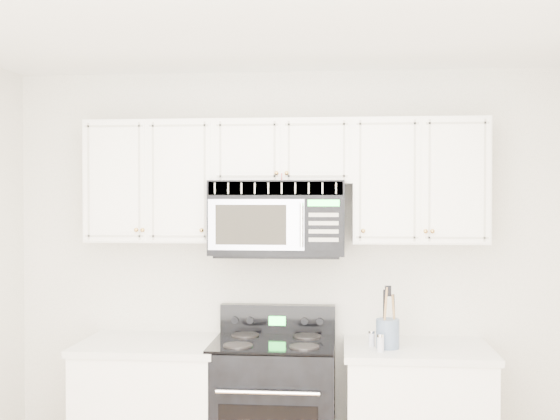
# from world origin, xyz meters

# --- Properties ---
(room) EXTENTS (3.51, 3.51, 2.61)m
(room) POSITION_xyz_m (0.00, 0.00, 1.30)
(room) COLOR brown
(room) RESTS_ON ground
(range) EXTENTS (0.73, 0.67, 1.11)m
(range) POSITION_xyz_m (-0.05, 1.44, 0.48)
(range) COLOR black
(range) RESTS_ON ground
(upper_cabinets) EXTENTS (2.44, 0.37, 0.75)m
(upper_cabinets) POSITION_xyz_m (0.00, 1.58, 1.93)
(upper_cabinets) COLOR white
(upper_cabinets) RESTS_ON ground
(microwave) EXTENTS (0.81, 0.46, 0.45)m
(microwave) POSITION_xyz_m (-0.03, 1.54, 1.67)
(microwave) COLOR black
(microwave) RESTS_ON ground
(utensil_crock) EXTENTS (0.14, 0.14, 0.36)m
(utensil_crock) POSITION_xyz_m (0.62, 1.37, 1.01)
(utensil_crock) COLOR #4B5F79
(utensil_crock) RESTS_ON base_cabinet_right
(shaker_salt) EXTENTS (0.04, 0.04, 0.09)m
(shaker_salt) POSITION_xyz_m (0.53, 1.42, 0.97)
(shaker_salt) COLOR silver
(shaker_salt) RESTS_ON base_cabinet_right
(shaker_pepper) EXTENTS (0.04, 0.04, 0.10)m
(shaker_pepper) POSITION_xyz_m (0.58, 1.27, 0.97)
(shaker_pepper) COLOR silver
(shaker_pepper) RESTS_ON base_cabinet_right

